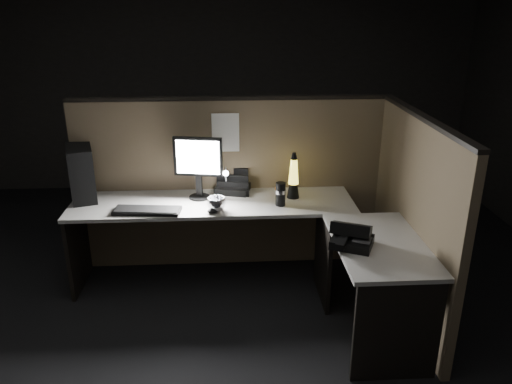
{
  "coord_description": "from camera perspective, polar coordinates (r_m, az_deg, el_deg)",
  "views": [
    {
      "loc": [
        -0.02,
        -3.18,
        2.26
      ],
      "look_at": [
        0.19,
        0.35,
        0.9
      ],
      "focal_mm": 35.0,
      "sensor_mm": 36.0,
      "label": 1
    }
  ],
  "objects": [
    {
      "name": "mouse",
      "position": [
        3.86,
        -4.97,
        -2.17
      ],
      "size": [
        0.11,
        0.09,
        0.03
      ],
      "primitive_type": "ellipsoid",
      "rotation": [
        0.0,
        0.0,
        0.41
      ],
      "color": "black",
      "rests_on": "desk"
    },
    {
      "name": "monitor",
      "position": [
        4.08,
        -6.64,
        3.46
      ],
      "size": [
        0.4,
        0.17,
        0.52
      ],
      "rotation": [
        0.0,
        0.0,
        -0.19
      ],
      "color": "black",
      "rests_on": "desk"
    },
    {
      "name": "clip_lamp",
      "position": [
        4.17,
        -3.46,
        1.45
      ],
      "size": [
        0.05,
        0.19,
        0.24
      ],
      "color": "silver",
      "rests_on": "desk"
    },
    {
      "name": "floor",
      "position": [
        3.9,
        -2.54,
        -14.45
      ],
      "size": [
        6.0,
        6.0,
        0.0
      ],
      "primitive_type": "plane",
      "color": "black",
      "rests_on": "ground"
    },
    {
      "name": "steel_mug",
      "position": [
        3.89,
        -4.54,
        -1.4
      ],
      "size": [
        0.18,
        0.18,
        0.11
      ],
      "primitive_type": "imported",
      "rotation": [
        0.0,
        0.0,
        -0.33
      ],
      "color": "silver",
      "rests_on": "desk"
    },
    {
      "name": "keyboard",
      "position": [
        3.96,
        -12.33,
        -2.1
      ],
      "size": [
        0.53,
        0.23,
        0.03
      ],
      "primitive_type": "cube",
      "rotation": [
        0.0,
        0.0,
        -0.11
      ],
      "color": "black",
      "rests_on": "desk"
    },
    {
      "name": "desk",
      "position": [
        3.83,
        -0.06,
        -5.06
      ],
      "size": [
        2.6,
        1.6,
        0.73
      ],
      "color": "#B9B6AE",
      "rests_on": "ground"
    },
    {
      "name": "figurine",
      "position": [
        4.21,
        2.55,
        0.4
      ],
      "size": [
        0.06,
        0.06,
        0.06
      ],
      "primitive_type": "sphere",
      "color": "orange",
      "rests_on": "desk"
    },
    {
      "name": "pc_tower",
      "position": [
        4.33,
        -19.33,
        2.15
      ],
      "size": [
        0.3,
        0.46,
        0.44
      ],
      "primitive_type": "cube",
      "rotation": [
        0.0,
        0.0,
        0.29
      ],
      "color": "black",
      "rests_on": "desk"
    },
    {
      "name": "pinned_paper",
      "position": [
        4.2,
        -3.5,
        6.78
      ],
      "size": [
        0.23,
        0.0,
        0.33
      ],
      "primitive_type": "cube",
      "color": "white",
      "rests_on": "partition_back"
    },
    {
      "name": "organizer",
      "position": [
        4.29,
        -2.68,
        0.7
      ],
      "size": [
        0.32,
        0.3,
        0.21
      ],
      "rotation": [
        0.0,
        0.0,
        -0.23
      ],
      "color": "black",
      "rests_on": "desk"
    },
    {
      "name": "partition_back",
      "position": [
        4.38,
        -2.92,
        0.77
      ],
      "size": [
        2.66,
        0.06,
        1.5
      ],
      "primitive_type": "cube",
      "color": "brown",
      "rests_on": "ground"
    },
    {
      "name": "lava_lamp",
      "position": [
        4.11,
        4.3,
        1.48
      ],
      "size": [
        0.1,
        0.1,
        0.39
      ],
      "color": "black",
      "rests_on": "desk"
    },
    {
      "name": "travel_mug",
      "position": [
        3.97,
        2.82,
        -0.23
      ],
      "size": [
        0.08,
        0.08,
        0.19
      ],
      "primitive_type": "cylinder",
      "color": "black",
      "rests_on": "desk"
    },
    {
      "name": "desk_phone",
      "position": [
        3.4,
        10.81,
        -5.03
      ],
      "size": [
        0.34,
        0.33,
        0.16
      ],
      "rotation": [
        0.0,
        0.0,
        -0.43
      ],
      "color": "black",
      "rests_on": "desk"
    },
    {
      "name": "partition_right",
      "position": [
        3.86,
        17.43,
        -3.11
      ],
      "size": [
        0.06,
        1.66,
        1.5
      ],
      "primitive_type": "cube",
      "color": "brown",
      "rests_on": "ground"
    },
    {
      "name": "room_shell",
      "position": [
        3.24,
        -3.0,
        9.56
      ],
      "size": [
        6.0,
        6.0,
        6.0
      ],
      "color": "silver",
      "rests_on": "ground"
    }
  ]
}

